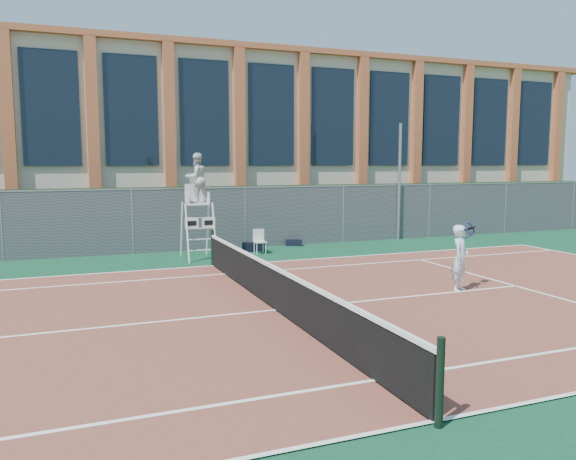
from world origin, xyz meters
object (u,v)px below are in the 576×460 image
object	(u,v)px
umpire_chair	(197,181)
tennis_player	(460,258)
steel_pole	(399,182)
plastic_chair	(259,239)

from	to	relation	value
umpire_chair	tennis_player	size ratio (longest dim) A/B	2.13
steel_pole	tennis_player	size ratio (longest dim) A/B	2.88
steel_pole	plastic_chair	distance (m)	6.81
umpire_chair	plastic_chair	world-z (taller)	umpire_chair
steel_pole	tennis_player	world-z (taller)	steel_pole
tennis_player	steel_pole	bearing A→B (deg)	66.70
steel_pole	plastic_chair	size ratio (longest dim) A/B	5.58
plastic_chair	steel_pole	bearing A→B (deg)	12.24
steel_pole	plastic_chair	bearing A→B (deg)	-167.76
umpire_chair	plastic_chair	distance (m)	2.99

